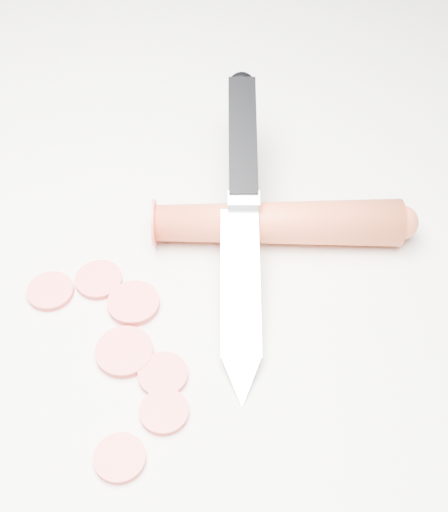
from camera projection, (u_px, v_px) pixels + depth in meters
The scene contains 10 objects.
ground at pixel (159, 282), 0.55m from camera, with size 2.40×2.40×0.00m, color silver.
carrot at pixel (278, 223), 0.56m from camera, with size 0.03×0.03×0.20m, color #D54A24.
carrot_slice_0 at pixel (51, 291), 0.54m from camera, with size 0.04×0.04×0.01m, color #F5594D.
carrot_slice_1 at pixel (134, 303), 0.53m from camera, with size 0.04×0.04×0.01m, color #F5594D.
carrot_slice_2 at pixel (99, 280), 0.55m from camera, with size 0.04×0.04×0.01m, color #F5594D.
carrot_slice_3 at pixel (164, 412), 0.48m from camera, with size 0.03×0.03×0.01m, color #F5594D.
carrot_slice_4 at pixel (163, 375), 0.49m from camera, with size 0.03×0.03×0.01m, color #F5594D.
carrot_slice_5 at pixel (124, 352), 0.51m from camera, with size 0.04×0.04×0.01m, color #F5594D.
carrot_slice_6 at pixel (120, 458), 0.46m from camera, with size 0.03×0.03×0.01m, color #F5594D.
kitchen_knife at pixel (244, 218), 0.54m from camera, with size 0.17×0.26×0.08m, color silver, non-canonical shape.
Camera 1 is at (0.21, -0.27, 0.44)m, focal length 50.00 mm.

